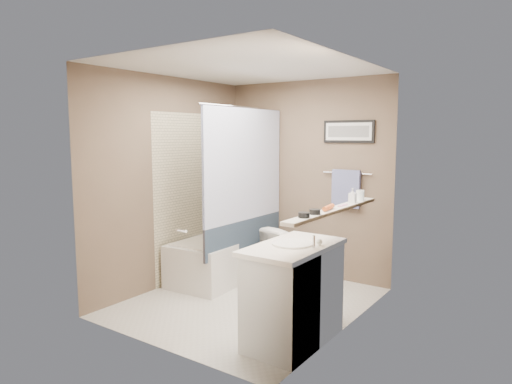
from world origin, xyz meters
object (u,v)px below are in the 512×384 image
Objects in this scene: toilet at (290,254)px; glass_jar at (360,195)px; vanity at (294,296)px; candle_bowl_far at (315,212)px; soap_bottle at (353,195)px; candle_bowl_near at (304,215)px; bathtub at (224,257)px; hair_brush_front at (328,207)px.

glass_jar is (1.02, -0.43, 0.83)m from toilet.
candle_bowl_far is (0.19, 0.00, 0.73)m from vanity.
soap_bottle is (0.00, 0.76, 0.05)m from candle_bowl_far.
soap_bottle is at bearing -90.00° from glass_jar.
candle_bowl_near is at bearing -43.78° from vanity.
toilet is (0.76, 0.30, 0.09)m from bathtub.
soap_bottle is at bearing 76.27° from vanity.
toilet is at bearing 157.21° from glass_jar.
hair_brush_front is (0.00, 0.43, 0.00)m from candle_bowl_near.
candle_bowl_near is at bearing -90.00° from hair_brush_front.
candle_bowl_far is (1.79, -1.06, 0.89)m from bathtub.
candle_bowl_near is (1.02, -1.54, 0.80)m from toilet.
vanity is at bearing -126.73° from hair_brush_front.
toilet is at bearing 132.43° from hair_brush_front.
glass_jar is at bearing 90.00° from hair_brush_front.
candle_bowl_far reaches higher than toilet.
glass_jar reaches higher than candle_bowl_near.
glass_jar is (1.79, -0.13, 0.92)m from bathtub.
soap_bottle is (0.00, -0.18, 0.02)m from glass_jar.
glass_jar reaches higher than bathtub.
soap_bottle reaches higher than bathtub.
vanity is 1.10m from soap_bottle.
soap_bottle reaches higher than hair_brush_front.
candle_bowl_near is 1.00× the size of candle_bowl_far.
candle_bowl_near is 0.43m from hair_brush_front.
hair_brush_front is 0.51m from soap_bottle.
toilet is 1.46m from soap_bottle.
soap_bottle reaches higher than glass_jar.
hair_brush_front is (0.00, 0.25, 0.00)m from candle_bowl_far.
soap_bottle is at bearing 90.00° from hair_brush_front.
glass_jar is at bearing 78.84° from vanity.
hair_brush_front reaches higher than vanity.
toilet is at bearing 126.80° from candle_bowl_far.
candle_bowl_far is 0.25m from hair_brush_front.
hair_brush_front is (1.02, -1.12, 0.80)m from toilet.
toilet is 7.45× the size of candle_bowl_far.
hair_brush_front reaches higher than candle_bowl_near.
candle_bowl_near is 0.93m from soap_bottle.
vanity is at bearing 138.35° from toilet.
glass_jar is at bearing -8.47° from bathtub.
vanity is 0.76m from candle_bowl_far.
glass_jar reaches higher than hair_brush_front.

